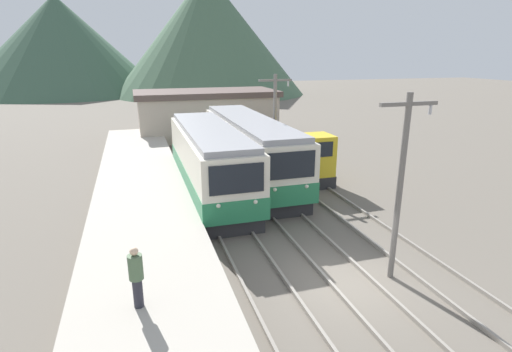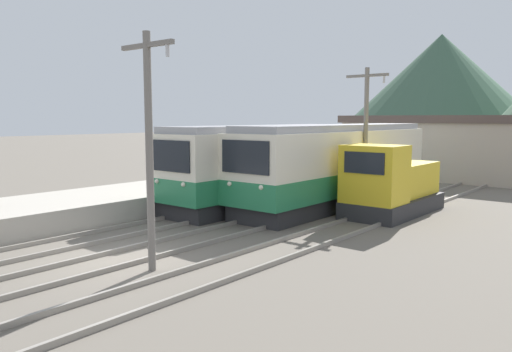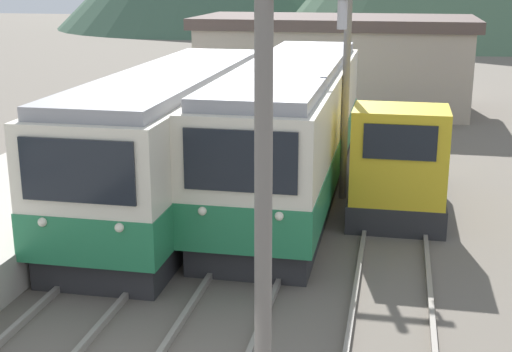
# 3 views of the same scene
# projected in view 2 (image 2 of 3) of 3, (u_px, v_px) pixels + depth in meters

# --- Properties ---
(ground_plane) EXTENTS (200.00, 200.00, 0.00)m
(ground_plane) POSITION_uv_depth(u_px,v_px,m) (117.00, 259.00, 14.48)
(ground_plane) COLOR #665E54
(platform_left) EXTENTS (4.50, 54.00, 0.87)m
(platform_left) POSITION_uv_depth(u_px,v_px,m) (17.00, 217.00, 18.39)
(platform_left) COLOR #ADA599
(platform_left) RESTS_ON ground
(track_left) EXTENTS (1.54, 60.00, 0.14)m
(track_left) POSITION_uv_depth(u_px,v_px,m) (69.00, 242.00, 16.12)
(track_left) COLOR gray
(track_left) RESTS_ON ground
(track_center) EXTENTS (1.54, 60.00, 0.14)m
(track_center) POSITION_uv_depth(u_px,v_px,m) (121.00, 257.00, 14.34)
(track_center) COLOR gray
(track_center) RESTS_ON ground
(track_right) EXTENTS (1.54, 60.00, 0.14)m
(track_right) POSITION_uv_depth(u_px,v_px,m) (193.00, 279.00, 12.44)
(track_right) COLOR gray
(track_right) RESTS_ON ground
(commuter_train_left) EXTENTS (2.84, 11.69, 3.71)m
(commuter_train_left) POSITION_uv_depth(u_px,v_px,m) (264.00, 168.00, 23.61)
(commuter_train_left) COLOR #28282B
(commuter_train_left) RESTS_ON ground
(commuter_train_center) EXTENTS (2.84, 13.39, 3.75)m
(commuter_train_center) POSITION_uv_depth(u_px,v_px,m) (338.00, 168.00, 23.39)
(commuter_train_center) COLOR #28282B
(commuter_train_center) RESTS_ON ground
(shunting_locomotive) EXTENTS (2.40, 5.55, 3.00)m
(shunting_locomotive) POSITION_uv_depth(u_px,v_px,m) (391.00, 186.00, 21.00)
(shunting_locomotive) COLOR #28282B
(shunting_locomotive) RESTS_ON ground
(catenary_mast_near) EXTENTS (2.00, 0.20, 6.25)m
(catenary_mast_near) POSITION_uv_depth(u_px,v_px,m) (149.00, 142.00, 12.94)
(catenary_mast_near) COLOR slate
(catenary_mast_near) RESTS_ON ground
(catenary_mast_mid) EXTENTS (2.00, 0.20, 6.25)m
(catenary_mast_mid) POSITION_uv_depth(u_px,v_px,m) (366.00, 132.00, 22.08)
(catenary_mast_mid) COLOR slate
(catenary_mast_mid) RESTS_ON ground
(station_building) EXTENTS (12.60, 6.30, 4.22)m
(station_building) POSITION_uv_depth(u_px,v_px,m) (441.00, 146.00, 34.02)
(station_building) COLOR #AD9E8E
(station_building) RESTS_ON ground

